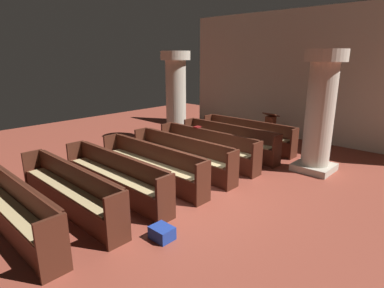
# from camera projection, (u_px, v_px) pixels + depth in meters

# --- Properties ---
(ground_plane) EXTENTS (19.20, 19.20, 0.00)m
(ground_plane) POSITION_uv_depth(u_px,v_px,m) (188.00, 189.00, 7.19)
(ground_plane) COLOR brown
(back_wall) EXTENTS (10.00, 0.16, 4.50)m
(back_wall) POSITION_uv_depth(u_px,v_px,m) (309.00, 76.00, 10.85)
(back_wall) COLOR beige
(back_wall) RESTS_ON ground
(pew_row_0) EXTENTS (3.34, 0.46, 0.90)m
(pew_row_0) POSITION_uv_depth(u_px,v_px,m) (247.00, 133.00, 10.28)
(pew_row_0) COLOR #4C2316
(pew_row_0) RESTS_ON ground
(pew_row_1) EXTENTS (3.34, 0.46, 0.90)m
(pew_row_1) POSITION_uv_depth(u_px,v_px,m) (228.00, 139.00, 9.56)
(pew_row_1) COLOR #4C2316
(pew_row_1) RESTS_ON ground
(pew_row_2) EXTENTS (3.34, 0.47, 0.90)m
(pew_row_2) POSITION_uv_depth(u_px,v_px,m) (207.00, 146.00, 8.85)
(pew_row_2) COLOR #4C2316
(pew_row_2) RESTS_ON ground
(pew_row_3) EXTENTS (3.34, 0.46, 0.90)m
(pew_row_3) POSITION_uv_depth(u_px,v_px,m) (181.00, 154.00, 8.14)
(pew_row_3) COLOR #4C2316
(pew_row_3) RESTS_ON ground
(pew_row_4) EXTENTS (3.34, 0.46, 0.90)m
(pew_row_4) POSITION_uv_depth(u_px,v_px,m) (151.00, 163.00, 7.42)
(pew_row_4) COLOR #4C2316
(pew_row_4) RESTS_ON ground
(pew_row_5) EXTENTS (3.34, 0.47, 0.90)m
(pew_row_5) POSITION_uv_depth(u_px,v_px,m) (114.00, 174.00, 6.71)
(pew_row_5) COLOR #4C2316
(pew_row_5) RESTS_ON ground
(pew_row_6) EXTENTS (3.34, 0.46, 0.90)m
(pew_row_6) POSITION_uv_depth(u_px,v_px,m) (69.00, 189.00, 5.99)
(pew_row_6) COLOR #4C2316
(pew_row_6) RESTS_ON ground
(pew_row_7) EXTENTS (3.34, 0.46, 0.90)m
(pew_row_7) POSITION_uv_depth(u_px,v_px,m) (11.00, 207.00, 5.28)
(pew_row_7) COLOR #4C2316
(pew_row_7) RESTS_ON ground
(pillar_aisle_side) EXTENTS (1.02, 1.02, 3.10)m
(pillar_aisle_side) POSITION_uv_depth(u_px,v_px,m) (320.00, 110.00, 7.91)
(pillar_aisle_side) COLOR #B6AD9A
(pillar_aisle_side) RESTS_ON ground
(pillar_far_side) EXTENTS (1.02, 1.02, 3.10)m
(pillar_far_side) POSITION_uv_depth(u_px,v_px,m) (176.00, 95.00, 11.00)
(pillar_far_side) COLOR #B6AD9A
(pillar_far_side) RESTS_ON ground
(lectern) EXTENTS (0.48, 0.45, 1.08)m
(lectern) POSITION_uv_depth(u_px,v_px,m) (270.00, 131.00, 10.81)
(lectern) COLOR #562B1A
(lectern) RESTS_ON ground
(hymn_book) EXTENTS (0.15, 0.20, 0.04)m
(hymn_book) POSITION_uv_depth(u_px,v_px,m) (197.00, 127.00, 9.23)
(hymn_book) COLOR maroon
(hymn_book) RESTS_ON pew_row_2
(kneeler_box_blue) EXTENTS (0.37, 0.31, 0.22)m
(kneeler_box_blue) POSITION_uv_depth(u_px,v_px,m) (162.00, 233.00, 5.20)
(kneeler_box_blue) COLOR navy
(kneeler_box_blue) RESTS_ON ground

